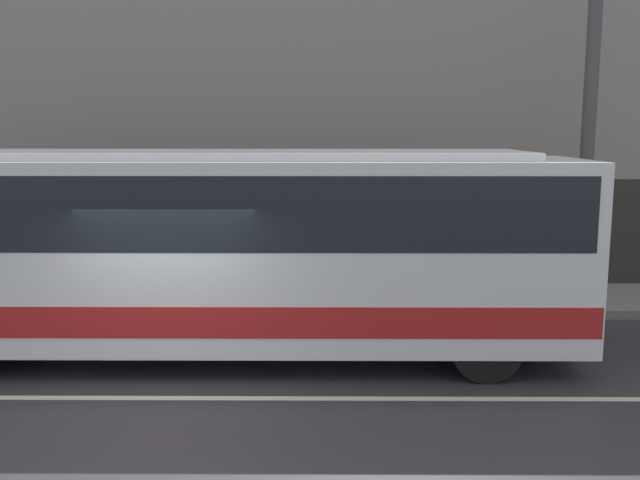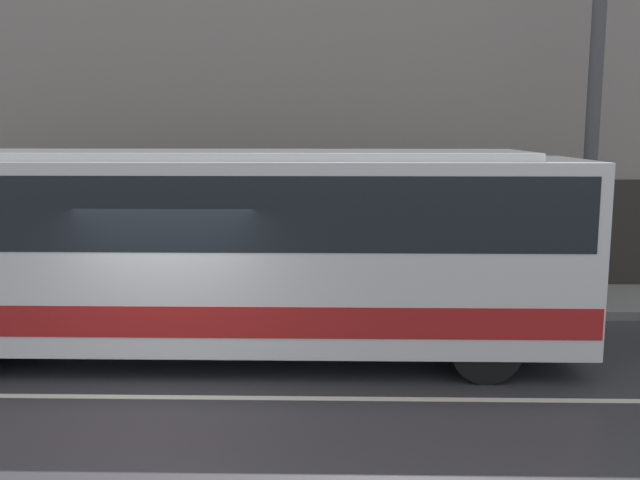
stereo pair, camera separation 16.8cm
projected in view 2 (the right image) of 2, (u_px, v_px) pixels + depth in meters
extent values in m
plane|color=#333338|center=(160.00, 397.00, 9.61)|extent=(60.00, 60.00, 0.00)
cube|color=gray|center=(221.00, 299.00, 14.75)|extent=(60.00, 2.44, 0.17)
cube|color=gray|center=(226.00, 63.00, 15.34)|extent=(60.00, 0.30, 9.94)
cube|color=#2D2B28|center=(229.00, 235.00, 15.76)|extent=(60.00, 0.06, 2.48)
cube|color=beige|center=(160.00, 397.00, 9.61)|extent=(54.00, 0.14, 0.01)
cube|color=white|center=(198.00, 248.00, 11.07)|extent=(11.76, 2.46, 2.78)
cube|color=#B21E1E|center=(200.00, 301.00, 11.21)|extent=(11.70, 2.49, 0.45)
cube|color=black|center=(197.00, 205.00, 10.97)|extent=(11.41, 2.48, 1.06)
cube|color=orange|center=(580.00, 172.00, 10.76)|extent=(0.12, 1.85, 0.28)
cube|color=white|center=(196.00, 155.00, 10.85)|extent=(10.00, 2.09, 0.12)
cylinder|color=black|center=(486.00, 347.00, 10.11)|extent=(1.03, 0.28, 1.03)
cylinder|color=black|center=(460.00, 309.00, 12.23)|extent=(1.03, 0.28, 1.03)
cylinder|color=black|center=(13.00, 307.00, 12.40)|extent=(1.03, 0.28, 1.03)
cylinder|color=#4C4C4F|center=(593.00, 118.00, 13.43)|extent=(0.26, 0.26, 7.21)
cylinder|color=#333338|center=(325.00, 253.00, 15.31)|extent=(0.36, 0.36, 1.50)
sphere|color=tan|center=(325.00, 212.00, 15.17)|extent=(0.28, 0.28, 0.28)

